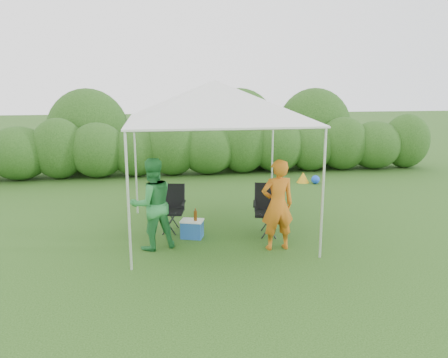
{
  "coord_description": "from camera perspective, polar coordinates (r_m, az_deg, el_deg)",
  "views": [
    {
      "loc": [
        -1.1,
        -7.32,
        2.76
      ],
      "look_at": [
        0.15,
        0.4,
        1.05
      ],
      "focal_mm": 35.0,
      "sensor_mm": 36.0,
      "label": 1
    }
  ],
  "objects": [
    {
      "name": "ground",
      "position": [
        7.9,
        -0.61,
        -8.12
      ],
      "size": [
        70.0,
        70.0,
        0.0
      ],
      "primitive_type": "plane",
      "color": "#2F591C"
    },
    {
      "name": "hedge",
      "position": [
        13.51,
        -4.02,
        4.07
      ],
      "size": [
        15.95,
        1.53,
        1.8
      ],
      "color": "#2A541A",
      "rests_on": "ground"
    },
    {
      "name": "man",
      "position": [
        7.37,
        7.0,
        -3.37
      ],
      "size": [
        0.59,
        0.41,
        1.55
      ],
      "primitive_type": "imported",
      "rotation": [
        0.0,
        0.0,
        3.21
      ],
      "color": "#C06115",
      "rests_on": "ground"
    },
    {
      "name": "lawn_toy",
      "position": [
        12.62,
        10.69,
        0.13
      ],
      "size": [
        0.6,
        0.5,
        0.3
      ],
      "color": "gold",
      "rests_on": "ground"
    },
    {
      "name": "chair_right",
      "position": [
        8.19,
        5.88,
        -3.51
      ],
      "size": [
        0.67,
        0.63,
        0.94
      ],
      "rotation": [
        0.0,
        0.0,
        -0.23
      ],
      "color": "black",
      "rests_on": "ground"
    },
    {
      "name": "canopy",
      "position": [
        7.9,
        -1.2,
        10.18
      ],
      "size": [
        3.1,
        3.1,
        2.83
      ],
      "color": "silver",
      "rests_on": "ground"
    },
    {
      "name": "cooler",
      "position": [
        8.04,
        -4.19,
        -6.49
      ],
      "size": [
        0.47,
        0.4,
        0.34
      ],
      "rotation": [
        0.0,
        0.0,
        -0.33
      ],
      "color": "#22549F",
      "rests_on": "ground"
    },
    {
      "name": "bottle",
      "position": [
        7.92,
        -3.76,
        -4.64
      ],
      "size": [
        0.06,
        0.06,
        0.23
      ],
      "primitive_type": "cylinder",
      "color": "#592D0C",
      "rests_on": "cooler"
    },
    {
      "name": "woman",
      "position": [
        7.44,
        -9.37,
        -3.24
      ],
      "size": [
        0.91,
        0.81,
        1.57
      ],
      "primitive_type": "imported",
      "rotation": [
        0.0,
        0.0,
        3.47
      ],
      "color": "#2B863F",
      "rests_on": "ground"
    },
    {
      "name": "chair_left",
      "position": [
        8.39,
        -6.96,
        -3.37
      ],
      "size": [
        0.62,
        0.58,
        0.88
      ],
      "rotation": [
        0.0,
        0.0,
        -0.2
      ],
      "color": "black",
      "rests_on": "ground"
    }
  ]
}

